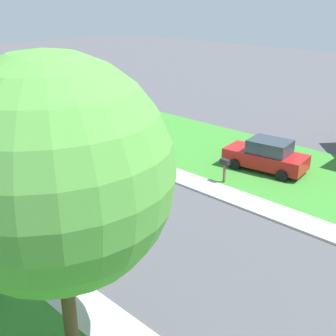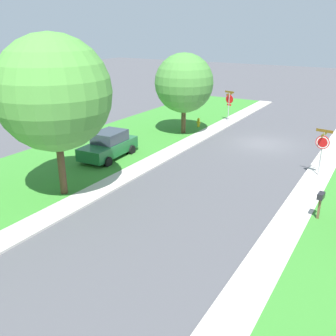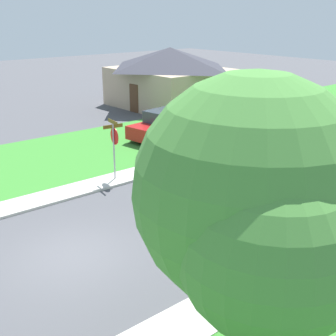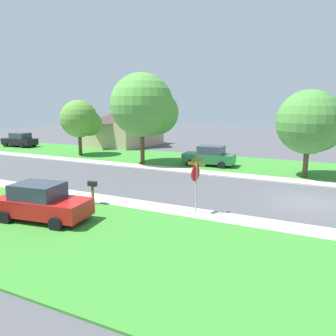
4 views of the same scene
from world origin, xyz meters
The scene contains 11 objects.
ground_plane centered at (0.00, 0.00, 0.00)m, with size 120.00×120.00×0.00m, color #4C4C51.
sidewalk_east centered at (4.70, 12.00, 0.05)m, with size 1.40×56.00×0.10m, color beige.
lawn_east centered at (9.40, 12.00, 0.04)m, with size 8.00×56.00×0.08m, color #38842D.
sidewalk_west centered at (-4.70, 12.00, 0.05)m, with size 1.40×56.00×0.10m, color beige.
stop_sign_near_corner centered at (4.74, -4.89, 1.88)m, with size 0.90×0.90×2.77m.
stop_sign_far_corner centered at (-4.71, 4.71, 1.89)m, with size 0.91×0.91×2.77m.
car_green_near_corner centered at (7.57, 8.31, 0.87)m, with size 2.25×4.41×1.76m.
tree_corner_large centered at (6.55, 0.46, 3.85)m, with size 4.84×4.50×6.25m.
tree_sidewalk_near centered at (6.23, 13.70, 4.96)m, with size 5.85×5.44×7.86m.
fire_hydrant centered at (6.13, -1.74, 0.44)m, with size 0.38×0.22×0.83m.
mailbox centered at (-5.68, 10.09, 1.01)m, with size 0.27×0.50×1.31m.
Camera 2 is at (-7.57, 26.10, 8.02)m, focal length 40.01 mm.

